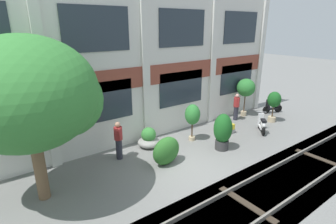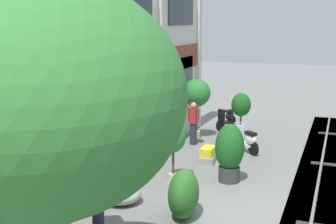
{
  "view_description": "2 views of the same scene",
  "coord_description": "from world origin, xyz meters",
  "views": [
    {
      "loc": [
        -6.11,
        -6.91,
        5.3
      ],
      "look_at": [
        0.08,
        1.54,
        1.81
      ],
      "focal_mm": 28.0,
      "sensor_mm": 36.0,
      "label": 1
    },
    {
      "loc": [
        -10.28,
        -2.57,
        4.46
      ],
      "look_at": [
        0.6,
        1.52,
        2.19
      ],
      "focal_mm": 50.0,
      "sensor_mm": 36.0,
      "label": 2
    }
  ],
  "objects": [
    {
      "name": "ground_plane",
      "position": [
        0.0,
        0.0,
        0.0
      ],
      "size": [
        80.0,
        80.0,
        0.0
      ],
      "primitive_type": "plane",
      "color": "slate"
    },
    {
      "name": "apartment_facade",
      "position": [
        -0.0,
        3.4,
        3.62
      ],
      "size": [
        17.27,
        0.64,
        7.26
      ],
      "color": "silver",
      "rests_on": "ground"
    },
    {
      "name": "broadleaf_tree",
      "position": [
        -5.09,
        1.23,
        3.35
      ],
      "size": [
        4.19,
        3.99,
        5.1
      ],
      "color": "brown",
      "rests_on": "ground"
    },
    {
      "name": "potted_plant_terracotta_small",
      "position": [
        1.67,
        1.76,
        1.27
      ],
      "size": [
        0.72,
        0.72,
        1.8
      ],
      "color": "tan",
      "rests_on": "ground"
    },
    {
      "name": "potted_plant_tall_urn",
      "position": [
        6.61,
        2.61,
        1.71
      ],
      "size": [
        1.07,
        1.07,
        2.29
      ],
      "color": "tan",
      "rests_on": "ground"
    },
    {
      "name": "potted_plant_square_trough",
      "position": [
        3.65,
        1.29,
        0.24
      ],
      "size": [
        0.82,
        0.51,
        0.5
      ],
      "color": "gray",
      "rests_on": "ground"
    },
    {
      "name": "potted_plant_wide_bowl",
      "position": [
        -0.38,
        2.4,
        0.37
      ],
      "size": [
        1.01,
        1.01,
        0.93
      ],
      "color": "gray",
      "rests_on": "ground"
    },
    {
      "name": "potted_plant_stone_basin",
      "position": [
        2.12,
        0.25,
        0.88
      ],
      "size": [
        0.82,
        0.82,
        1.66
      ],
      "color": "#333333",
      "rests_on": "ground"
    },
    {
      "name": "potted_plant_low_pan",
      "position": [
        7.07,
        0.98,
        1.2
      ],
      "size": [
        0.74,
        0.74,
        1.77
      ],
      "color": "tan",
      "rests_on": "ground"
    },
    {
      "name": "scooter_near_curb",
      "position": [
        5.23,
        0.36,
        0.44
      ],
      "size": [
        1.01,
        1.06,
        0.98
      ],
      "rotation": [
        0.0,
        0.0,
        0.81
      ],
      "color": "black",
      "rests_on": "ground"
    },
    {
      "name": "scooter_second_parked",
      "position": [
        8.57,
        1.86,
        0.44
      ],
      "size": [
        1.33,
        0.68,
        0.98
      ],
      "rotation": [
        0.0,
        0.0,
        2.8
      ],
      "color": "black",
      "rests_on": "ground"
    },
    {
      "name": "resident_by_doorway",
      "position": [
        -1.97,
        2.16,
        0.87
      ],
      "size": [
        0.34,
        0.52,
        1.62
      ],
      "rotation": [
        0.0,
        0.0,
        -0.19
      ],
      "color": "#282833",
      "rests_on": "ground"
    },
    {
      "name": "resident_watching_tracks",
      "position": [
        5.62,
        2.41,
        0.84
      ],
      "size": [
        0.34,
        0.49,
        1.57
      ],
      "rotation": [
        0.0,
        0.0,
        -0.43
      ],
      "color": "#282833",
      "rests_on": "ground"
    },
    {
      "name": "topiary_hedge",
      "position": [
        -0.65,
        0.67,
        0.56
      ],
      "size": [
        1.39,
        0.89,
        1.12
      ],
      "primitive_type": "ellipsoid",
      "rotation": [
        0.0,
        0.0,
        0.16
      ],
      "color": "#286023",
      "rests_on": "ground"
    }
  ]
}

